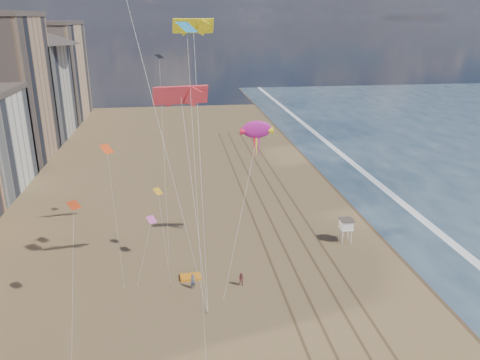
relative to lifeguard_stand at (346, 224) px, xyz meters
name	(u,v)px	position (x,y,z in m)	size (l,w,h in m)	color
wet_sand	(373,201)	(9.49, 13.18, -2.46)	(260.00, 260.00, 0.00)	#42301E
foam	(398,200)	(13.69, 13.18, -2.46)	(260.00, 260.00, 0.00)	white
tracks	(287,234)	(-6.96, 3.18, -2.45)	(7.68, 120.00, 0.01)	brown
lifeguard_stand	(346,224)	(0.00, 0.00, 0.00)	(1.77, 1.77, 3.19)	white
grounded_kite	(191,277)	(-20.36, -6.36, -2.33)	(2.31, 1.47, 0.26)	orange
show_kite	(257,130)	(-11.78, 0.73, 12.72)	(4.69, 6.36, 19.33)	#B01B8D
kite_flyer_a	(193,281)	(-20.16, -8.50, -1.62)	(0.61, 0.40, 1.67)	slate
kite_flyer_b	(242,279)	(-14.91, -8.72, -1.68)	(0.76, 0.59, 1.57)	#8D4948
small_kites	(143,132)	(-24.72, -4.37, 14.02)	(13.03, 17.39, 22.69)	black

